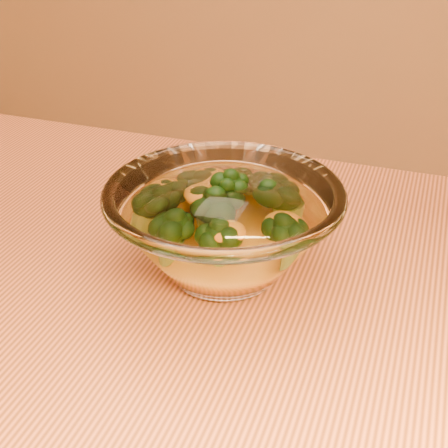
# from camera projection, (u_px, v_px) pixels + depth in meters

# --- Properties ---
(glass_bowl) EXTENTS (0.21, 0.21, 0.09)m
(glass_bowl) POSITION_uv_depth(u_px,v_px,m) (224.00, 228.00, 0.54)
(glass_bowl) COLOR white
(glass_bowl) RESTS_ON table
(cheese_sauce) EXTENTS (0.11, 0.11, 0.03)m
(cheese_sauce) POSITION_uv_depth(u_px,v_px,m) (224.00, 247.00, 0.55)
(cheese_sauce) COLOR orange
(cheese_sauce) RESTS_ON glass_bowl
(broccoli_heap) EXTENTS (0.15, 0.12, 0.07)m
(broccoli_heap) POSITION_uv_depth(u_px,v_px,m) (222.00, 212.00, 0.54)
(broccoli_heap) COLOR black
(broccoli_heap) RESTS_ON cheese_sauce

